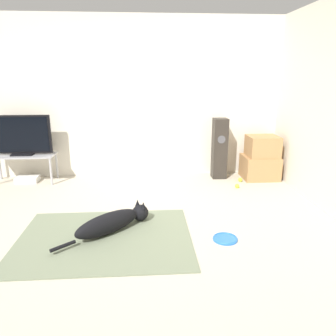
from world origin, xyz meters
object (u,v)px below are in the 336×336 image
object	(u,v)px
floor_speaker	(219,149)
tv_stand	(23,158)
cardboard_box_upper	(263,146)
game_console	(28,179)
frisbee	(225,239)
cardboard_box_lower	(260,167)
tennis_ball_by_boxes	(237,186)
dog	(114,221)
tv	(21,136)
tennis_ball_near_speaker	(240,180)

from	to	relation	value
floor_speaker	tv_stand	size ratio (longest dim) A/B	1.01
cardboard_box_upper	tv_stand	distance (m)	3.80
game_console	frisbee	bearing A→B (deg)	-38.25
cardboard_box_lower	tennis_ball_by_boxes	world-z (taller)	cardboard_box_lower
dog	floor_speaker	xyz separation A→B (m)	(1.56, 1.87, 0.37)
frisbee	floor_speaker	distance (m)	2.22
tv	game_console	xyz separation A→B (m)	(0.02, 0.00, -0.70)
dog	cardboard_box_upper	size ratio (longest dim) A/B	1.96
dog	tennis_ball_by_boxes	size ratio (longest dim) A/B	14.23
cardboard_box_lower	tv_stand	size ratio (longest dim) A/B	0.58
tennis_ball_near_speaker	tv	bearing A→B (deg)	175.87
tv	cardboard_box_upper	bearing A→B (deg)	-1.35
floor_speaker	tennis_ball_near_speaker	xyz separation A→B (m)	(0.30, -0.26, -0.46)
floor_speaker	cardboard_box_upper	bearing A→B (deg)	-8.48
cardboard_box_upper	tennis_ball_near_speaker	distance (m)	0.65
tv_stand	tennis_ball_near_speaker	distance (m)	3.44
dog	cardboard_box_upper	xyz separation A→B (m)	(2.24, 1.76, 0.42)
cardboard_box_upper	tv	size ratio (longest dim) A/B	0.52
cardboard_box_lower	tennis_ball_by_boxes	bearing A→B (deg)	-136.85
frisbee	tennis_ball_by_boxes	size ratio (longest dim) A/B	3.88
tv_stand	game_console	world-z (taller)	tv_stand
tennis_ball_near_speaker	game_console	size ratio (longest dim) A/B	0.19
frisbee	floor_speaker	world-z (taller)	floor_speaker
frisbee	cardboard_box_upper	bearing A→B (deg)	61.95
dog	floor_speaker	bearing A→B (deg)	50.02
frisbee	tv	world-z (taller)	tv
tv	tennis_ball_by_boxes	world-z (taller)	tv
dog	frisbee	bearing A→B (deg)	-12.86
cardboard_box_lower	game_console	size ratio (longest dim) A/B	1.64
cardboard_box_lower	tv	bearing A→B (deg)	178.82
tv	game_console	bearing A→B (deg)	3.38
dog	cardboard_box_lower	distance (m)	2.85
cardboard_box_lower	cardboard_box_upper	world-z (taller)	cardboard_box_upper
cardboard_box_lower	tennis_ball_near_speaker	bearing A→B (deg)	-155.21
floor_speaker	tv	size ratio (longest dim) A/B	1.07
tv_stand	tv	distance (m)	0.36
cardboard_box_lower	floor_speaker	world-z (taller)	floor_speaker
frisbee	tv_stand	size ratio (longest dim) A/B	0.27
cardboard_box_upper	tennis_ball_near_speaker	xyz separation A→B (m)	(-0.38, -0.16, -0.51)
frisbee	game_console	world-z (taller)	game_console
tennis_ball_by_boxes	game_console	xyz separation A→B (m)	(-3.26, 0.55, 0.01)
frisbee	floor_speaker	size ratio (longest dim) A/B	0.26
frisbee	tennis_ball_by_boxes	distance (m)	1.67
cardboard_box_lower	tv	xyz separation A→B (m)	(-3.78, 0.08, 0.56)
dog	floor_speaker	size ratio (longest dim) A/B	0.96
tv	tennis_ball_near_speaker	distance (m)	3.49
tennis_ball_near_speaker	tennis_ball_by_boxes	bearing A→B (deg)	-114.09
tennis_ball_by_boxes	tennis_ball_near_speaker	bearing A→B (deg)	65.91
dog	tv	xyz separation A→B (m)	(-1.55, 1.85, 0.62)
cardboard_box_lower	tv	size ratio (longest dim) A/B	0.61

